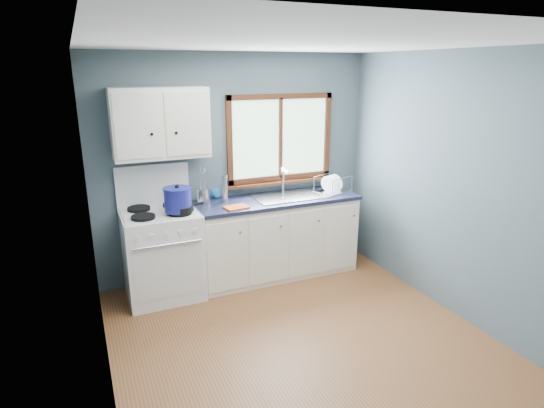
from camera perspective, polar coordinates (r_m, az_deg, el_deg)
name	(u,v)px	position (r m, az deg, el deg)	size (l,w,h in m)	color
floor	(308,349)	(4.15, 4.54, -17.65)	(3.20, 3.60, 0.02)	brown
ceiling	(316,41)	(3.43, 5.56, 19.67)	(3.20, 3.60, 0.02)	white
wall_back	(236,167)	(5.20, -4.52, 4.69)	(3.20, 0.02, 2.50)	#4E5F66
wall_front	(508,324)	(2.30, 27.47, -13.25)	(3.20, 0.02, 2.50)	#4E5F66
wall_left	(94,240)	(3.19, -21.42, -4.23)	(0.02, 3.60, 2.50)	#4E5F66
wall_right	(465,190)	(4.56, 23.10, 1.67)	(0.02, 3.60, 2.50)	#4E5F66
gas_range	(162,252)	(4.89, -13.62, -5.83)	(0.76, 0.69, 1.36)	white
base_cabinets	(276,240)	(5.28, 0.48, -4.59)	(1.85, 0.60, 0.88)	white
countertop	(276,200)	(5.13, 0.50, 0.52)	(1.89, 0.64, 0.04)	black
sink	(290,202)	(5.21, 2.30, 0.31)	(0.84, 0.46, 0.44)	silver
window	(280,144)	(5.32, 1.06, 7.48)	(1.36, 0.10, 1.03)	#9EC6A8
upper_cabinets	(160,123)	(4.73, -13.84, 9.82)	(0.95, 0.35, 0.70)	white
skillet	(180,208)	(4.62, -11.46, -0.49)	(0.44, 0.35, 0.06)	black
stockpot	(178,199)	(4.59, -11.75, 0.59)	(0.32, 0.32, 0.27)	navy
utensil_crock	(203,196)	(4.95, -8.60, 1.03)	(0.15, 0.15, 0.42)	silver
thermos	(224,189)	(4.96, -6.01, 1.93)	(0.07, 0.07, 0.30)	silver
soap_bottle	(218,186)	(5.11, -6.85, 2.21)	(0.11, 0.11, 0.28)	blue
dish_towel	(236,207)	(4.77, -4.50, -0.42)	(0.24, 0.17, 0.02)	#DC5922
dish_rack	(332,187)	(5.43, 7.58, 2.10)	(0.47, 0.41, 0.20)	silver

